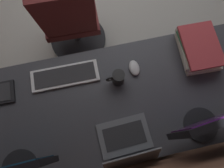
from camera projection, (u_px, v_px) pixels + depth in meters
desk at (114, 104)px, 1.31m from camera, size 2.29×0.73×0.73m
drawer_pedestal at (130, 111)px, 1.62m from camera, size 0.40×0.51×0.69m
monitor_primary at (222, 119)px, 0.97m from camera, size 0.48×0.20×0.44m
laptop_leftmost at (127, 145)px, 1.14m from camera, size 0.30×0.27×0.20m
keyboard_spare at (65, 76)px, 1.29m from camera, size 0.42×0.15×0.02m
mouse_main at (134, 68)px, 1.29m from camera, size 0.06×0.10×0.03m
book_stack_near at (199, 48)px, 1.29m from camera, size 0.25×0.32×0.11m
coffee_mug at (118, 78)px, 1.24m from camera, size 0.11×0.07×0.11m
office_chair at (72, 23)px, 1.71m from camera, size 0.56×0.56×0.97m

